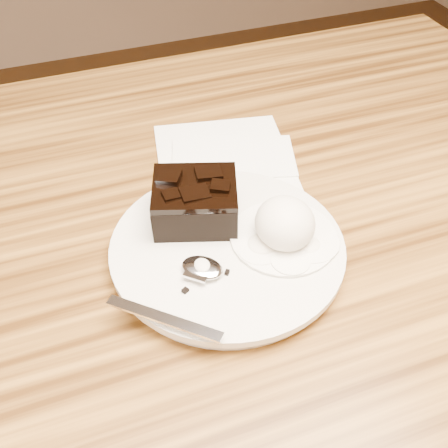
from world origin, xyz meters
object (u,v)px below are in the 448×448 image
object	(u,v)px
napkin	(223,156)
ice_cream_scoop	(285,223)
plate	(227,251)
spoon	(202,269)
brownie	(195,204)
dining_table	(195,395)

from	to	relation	value
napkin	ice_cream_scoop	bearing A→B (deg)	-89.46
plate	spoon	world-z (taller)	spoon
ice_cream_scoop	napkin	xyz separation A→B (m)	(-0.00, 0.18, -0.04)
brownie	ice_cream_scoop	distance (m)	0.10
napkin	plate	bearing A→B (deg)	-108.84
brownie	napkin	world-z (taller)	brownie
plate	napkin	distance (m)	0.18
spoon	plate	bearing A→B (deg)	-10.46
plate	spoon	bearing A→B (deg)	-142.69
ice_cream_scoop	spoon	distance (m)	0.10
napkin	dining_table	bearing A→B (deg)	-129.96
dining_table	ice_cream_scoop	size ratio (longest dim) A/B	18.26
plate	brownie	bearing A→B (deg)	110.42
ice_cream_scoop	spoon	world-z (taller)	ice_cream_scoop
dining_table	brownie	distance (m)	0.42
ice_cream_scoop	spoon	xyz separation A→B (m)	(-0.10, -0.02, -0.02)
ice_cream_scoop	napkin	world-z (taller)	ice_cream_scoop
brownie	spoon	distance (m)	0.08
dining_table	ice_cream_scoop	distance (m)	0.43
spoon	napkin	xyz separation A→B (m)	(0.09, 0.19, -0.02)
plate	napkin	size ratio (longest dim) A/B	1.46
brownie	ice_cream_scoop	xyz separation A→B (m)	(0.08, -0.06, 0.00)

